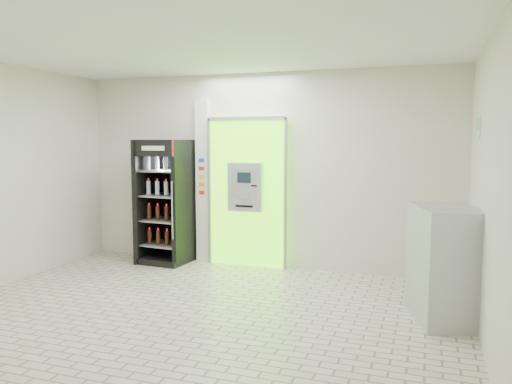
% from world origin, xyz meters
% --- Properties ---
extents(ground, '(6.00, 6.00, 0.00)m').
position_xyz_m(ground, '(0.00, 0.00, 0.00)').
color(ground, beige).
rests_on(ground, ground).
extents(room_shell, '(6.00, 6.00, 6.00)m').
position_xyz_m(room_shell, '(0.00, 0.00, 1.84)').
color(room_shell, silver).
rests_on(room_shell, ground).
extents(atm_assembly, '(1.30, 0.24, 2.33)m').
position_xyz_m(atm_assembly, '(-0.20, 2.41, 1.17)').
color(atm_assembly, '#5FF011').
rests_on(atm_assembly, ground).
extents(pillar, '(0.22, 0.11, 2.60)m').
position_xyz_m(pillar, '(-0.98, 2.45, 1.30)').
color(pillar, silver).
rests_on(pillar, ground).
extents(beverage_cooler, '(0.80, 0.74, 1.98)m').
position_xyz_m(beverage_cooler, '(-1.51, 2.17, 0.95)').
color(beverage_cooler, black).
rests_on(beverage_cooler, ground).
extents(steel_cabinet, '(0.88, 1.08, 1.25)m').
position_xyz_m(steel_cabinet, '(2.68, 0.86, 0.63)').
color(steel_cabinet, '#A9ACB1').
rests_on(steel_cabinet, ground).
extents(exit_sign, '(0.02, 0.22, 0.26)m').
position_xyz_m(exit_sign, '(2.99, 1.40, 2.12)').
color(exit_sign, white).
rests_on(exit_sign, room_shell).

